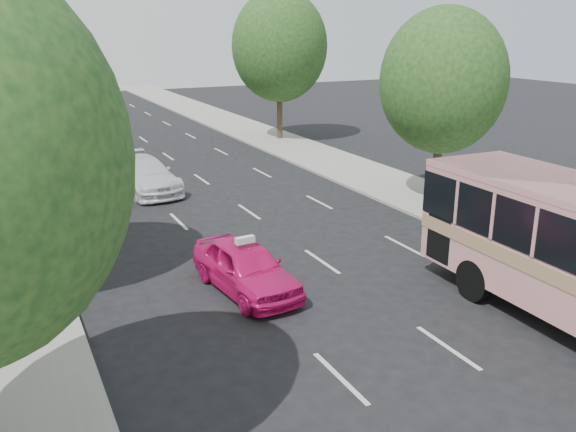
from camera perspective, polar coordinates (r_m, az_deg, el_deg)
ground at (r=15.77m, az=7.14°, el=-9.67°), size 120.00×120.00×0.00m
sidewalk_right at (r=36.33m, az=1.23°, el=6.17°), size 4.00×90.00×0.12m
tree_right_near at (r=25.78m, az=14.55°, el=12.56°), size 5.10×5.10×7.95m
tree_right_far at (r=39.44m, az=-0.67°, el=15.93°), size 6.00×6.00×9.35m
pink_taxi at (r=17.05m, az=-3.99°, el=-4.79°), size 2.12×4.35×1.43m
white_pickup at (r=28.03m, az=-13.35°, el=3.77°), size 2.73×5.46×1.52m
tour_coach_front at (r=31.81m, az=-19.82°, el=7.02°), size 2.74×11.00×3.27m
tour_coach_rear at (r=48.36m, az=-24.47°, el=9.86°), size 3.15×11.59×3.43m
taxi_roof_sign at (r=16.76m, az=-4.05°, el=-2.25°), size 0.57×0.24×0.18m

